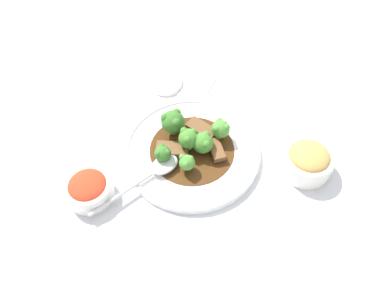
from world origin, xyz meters
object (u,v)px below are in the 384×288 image
(broccoli_floret_5, at_px, (221,129))
(side_bowl_appetizer, at_px, (308,161))
(beef_strip_1, at_px, (172,149))
(beef_strip_2, at_px, (216,150))
(broccoli_floret_2, at_px, (163,153))
(broccoli_floret_1, at_px, (203,143))
(main_plate, at_px, (192,151))
(sauce_dish, at_px, (166,83))
(serving_spoon, at_px, (158,169))
(broccoli_floret_3, at_px, (189,138))
(side_bowl_kimchi, at_px, (89,188))
(beef_strip_0, at_px, (202,129))
(broccoli_floret_4, at_px, (173,122))
(broccoli_floret_0, at_px, (186,162))

(broccoli_floret_5, relative_size, side_bowl_appetizer, 0.44)
(beef_strip_1, distance_m, broccoli_floret_5, 0.11)
(beef_strip_2, bearing_deg, broccoli_floret_2, -68.05)
(beef_strip_1, height_order, broccoli_floret_1, broccoli_floret_1)
(main_plate, height_order, sauce_dish, main_plate)
(broccoli_floret_2, relative_size, serving_spoon, 0.23)
(beef_strip_2, height_order, broccoli_floret_3, broccoli_floret_3)
(side_bowl_appetizer, bearing_deg, beef_strip_1, -86.01)
(broccoli_floret_2, bearing_deg, serving_spoon, -10.57)
(broccoli_floret_3, distance_m, broccoli_floret_5, 0.07)
(broccoli_floret_1, distance_m, broccoli_floret_5, 0.05)
(broccoli_floret_3, bearing_deg, side_bowl_kimchi, -50.66)
(beef_strip_0, xyz_separation_m, side_bowl_appetizer, (0.05, 0.23, 0.01))
(beef_strip_2, distance_m, broccoli_floret_1, 0.03)
(beef_strip_1, distance_m, broccoli_floret_4, 0.06)
(serving_spoon, distance_m, sauce_dish, 0.27)
(beef_strip_2, relative_size, broccoli_floret_1, 1.27)
(beef_strip_0, distance_m, broccoli_floret_3, 0.06)
(beef_strip_1, height_order, serving_spoon, serving_spoon)
(broccoli_floret_0, relative_size, broccoli_floret_2, 0.92)
(broccoli_floret_0, height_order, sauce_dish, broccoli_floret_0)
(beef_strip_1, distance_m, broccoli_floret_3, 0.04)
(main_plate, height_order, broccoli_floret_2, broccoli_floret_2)
(main_plate, xyz_separation_m, serving_spoon, (0.07, -0.06, 0.02))
(beef_strip_0, height_order, sauce_dish, beef_strip_0)
(broccoli_floret_4, bearing_deg, broccoli_floret_3, 51.13)
(serving_spoon, bearing_deg, broccoli_floret_0, 107.34)
(beef_strip_0, distance_m, side_bowl_kimchi, 0.27)
(beef_strip_2, bearing_deg, sauce_dish, -141.30)
(beef_strip_1, bearing_deg, side_bowl_kimchi, -48.22)
(broccoli_floret_0, relative_size, broccoli_floret_3, 0.71)
(serving_spoon, bearing_deg, side_bowl_appetizer, 104.11)
(main_plate, distance_m, broccoli_floret_3, 0.04)
(broccoli_floret_1, relative_size, broccoli_floret_5, 1.02)
(beef_strip_2, relative_size, sauce_dish, 0.72)
(sauce_dish, bearing_deg, broccoli_floret_2, 12.36)
(broccoli_floret_2, bearing_deg, beef_strip_0, 145.21)
(beef_strip_0, relative_size, broccoli_floret_2, 1.84)
(broccoli_floret_5, xyz_separation_m, sauce_dish, (-0.15, -0.16, -0.04))
(broccoli_floret_0, bearing_deg, main_plate, 177.25)
(beef_strip_1, bearing_deg, broccoli_floret_4, -170.17)
(broccoli_floret_1, relative_size, side_bowl_appetizer, 0.45)
(broccoli_floret_1, relative_size, serving_spoon, 0.27)
(broccoli_floret_3, xyz_separation_m, broccoli_floret_4, (-0.03, -0.04, 0.00))
(broccoli_floret_0, relative_size, side_bowl_appetizer, 0.36)
(broccoli_floret_4, bearing_deg, sauce_dish, -160.71)
(broccoli_floret_1, bearing_deg, beef_strip_2, 91.16)
(broccoli_floret_2, bearing_deg, beef_strip_2, 111.95)
(broccoli_floret_1, distance_m, broccoli_floret_3, 0.03)
(broccoli_floret_4, distance_m, side_bowl_kimchi, 0.22)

